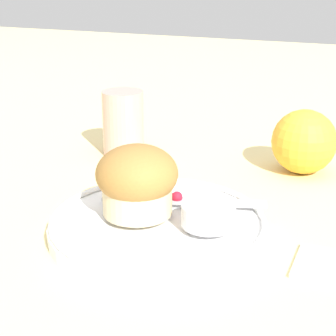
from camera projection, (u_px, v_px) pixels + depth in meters
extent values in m
plane|color=beige|center=(158.00, 227.00, 0.61)|extent=(3.00, 3.00, 0.00)
cylinder|color=white|center=(158.00, 227.00, 0.60)|extent=(0.23, 0.23, 0.01)
torus|color=white|center=(158.00, 219.00, 0.59)|extent=(0.23, 0.23, 0.01)
cylinder|color=beige|center=(137.00, 197.00, 0.59)|extent=(0.07, 0.07, 0.04)
ellipsoid|color=olive|center=(137.00, 174.00, 0.58)|extent=(0.09, 0.09, 0.06)
cylinder|color=silver|center=(208.00, 215.00, 0.57)|extent=(0.06, 0.06, 0.02)
cylinder|color=silver|center=(209.00, 207.00, 0.57)|extent=(0.05, 0.05, 0.00)
sphere|color=#B7192D|center=(167.00, 195.00, 0.63)|extent=(0.01, 0.01, 0.01)
sphere|color=#B7192D|center=(177.00, 197.00, 0.62)|extent=(0.01, 0.01, 0.01)
cube|color=#B7B7BC|center=(184.00, 201.00, 0.62)|extent=(0.18, 0.07, 0.00)
sphere|color=#F4A82D|center=(304.00, 142.00, 0.75)|extent=(0.09, 0.09, 0.09)
cylinder|color=#E5998C|center=(123.00, 123.00, 0.82)|extent=(0.06, 0.06, 0.10)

